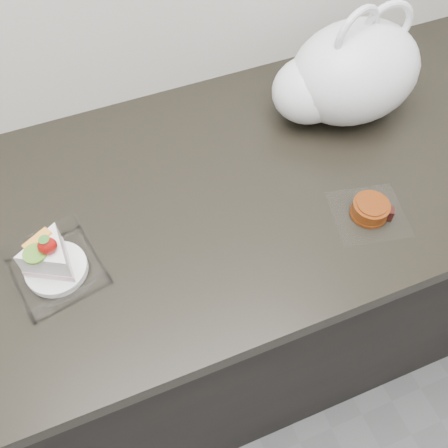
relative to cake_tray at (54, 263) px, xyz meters
The scene contains 4 objects.
counter 0.53m from the cake_tray, 16.93° to the left, with size 2.04×0.64×0.90m.
cake_tray is the anchor object (origin of this frame).
mooncake_wrap 0.57m from the cake_tray, ahead, with size 0.16×0.15×0.03m.
plastic_bag 0.67m from the cake_tray, 14.80° to the left, with size 0.32×0.24×0.25m.
Camera 1 is at (-0.12, 1.12, 1.66)m, focal length 40.00 mm.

